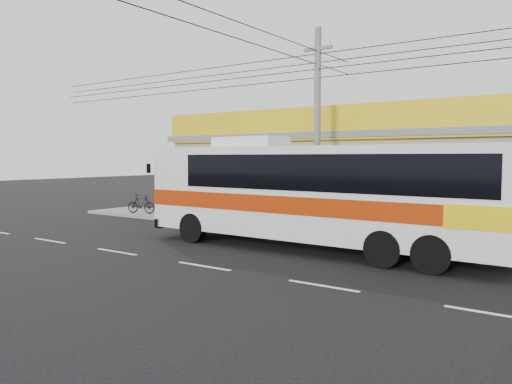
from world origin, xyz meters
TOP-DOWN VIEW (x-y plane):
  - ground at (0.00, 0.00)m, footprint 120.00×120.00m
  - sidewalk at (0.00, 6.00)m, footprint 30.00×3.20m
  - lane_markings at (0.00, -2.50)m, footprint 50.00×0.12m
  - storefront_building at (-0.01, 11.54)m, footprint 22.60×9.20m
  - coach_bus at (1.64, 1.67)m, footprint 13.17×2.94m
  - motorbike_red at (-7.03, 6.35)m, footprint 2.02×0.99m
  - motorbike_dark at (-11.31, 5.20)m, footprint 1.82×0.89m
  - utility_pole at (-0.27, 5.11)m, footprint 34.00×14.00m

SIDE VIEW (x-z plane):
  - ground at x=0.00m, z-range 0.00..0.00m
  - lane_markings at x=0.00m, z-range -0.01..0.01m
  - sidewalk at x=0.00m, z-range 0.00..0.15m
  - motorbike_red at x=-7.03m, z-range 0.15..1.16m
  - motorbike_dark at x=-11.31m, z-range 0.15..1.20m
  - coach_bus at x=1.64m, z-range 0.14..4.19m
  - storefront_building at x=-0.01m, z-range -0.55..5.15m
  - utility_pole at x=-0.27m, z-range 2.82..11.51m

